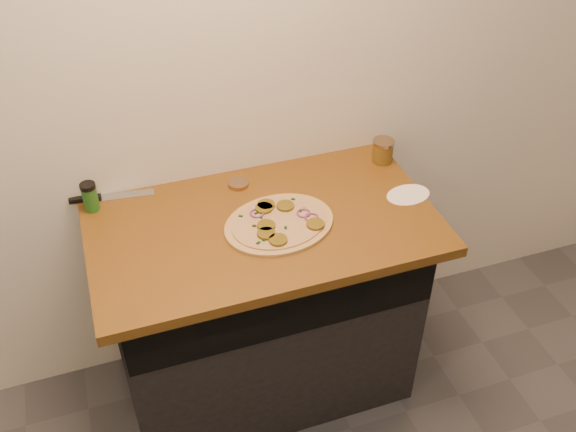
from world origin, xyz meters
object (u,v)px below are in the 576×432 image
object	(u,v)px
spice_shaker	(90,197)
pizza	(279,223)
chefs_knife	(104,197)
salsa_jar	(383,151)

from	to	relation	value
spice_shaker	pizza	bearing A→B (deg)	-26.40
spice_shaker	chefs_knife	bearing A→B (deg)	48.27
chefs_knife	salsa_jar	xyz separation A→B (m)	(1.05, -0.10, 0.04)
chefs_knife	salsa_jar	bearing A→B (deg)	-5.43
salsa_jar	pizza	bearing A→B (deg)	-153.83
pizza	chefs_knife	distance (m)	0.65
spice_shaker	salsa_jar	bearing A→B (deg)	-2.55
salsa_jar	chefs_knife	bearing A→B (deg)	174.57
salsa_jar	spice_shaker	bearing A→B (deg)	177.45
chefs_knife	spice_shaker	xyz separation A→B (m)	(-0.05, -0.05, 0.05)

